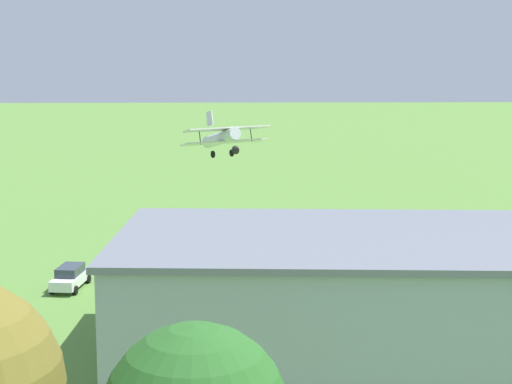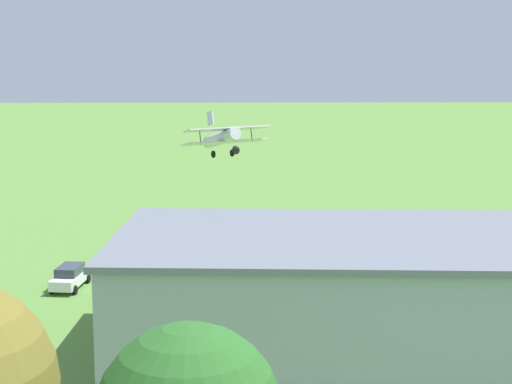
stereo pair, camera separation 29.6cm
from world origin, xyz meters
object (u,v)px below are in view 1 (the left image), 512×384
Objects in this scene: car_orange at (477,274)px; person_at_fence_line at (457,283)px; hangar at (347,295)px; car_white at (70,277)px; car_green at (171,282)px; person_watching_takeoff at (381,260)px; biplane at (223,137)px.

car_orange is 2.55× the size of person_at_fence_line.
hangar is 22.63m from car_white.
person_at_fence_line is (-19.67, 0.87, 0.01)m from car_green.
car_green is at bearing -2.53° from person_at_fence_line.
hangar reaches higher than person_watching_takeoff.
person_watching_takeoff is at bearing -158.41° from car_green.
car_orange is (-11.24, -13.71, -2.57)m from hangar.
biplane reaches higher than car_white.
car_white is (10.58, 17.18, -8.12)m from biplane.
hangar reaches higher than car_white.
person_watching_takeoff is (-15.64, -6.19, -0.10)m from car_green.
biplane is 21.75m from car_white.
biplane is 1.74× the size of car_white.
car_orange is 21.83m from car_green.
person_watching_takeoff is (-22.84, -4.55, -0.07)m from car_white.
hangar is at bearing 74.49° from person_watching_takeoff.
biplane is 26.51m from car_orange.
car_white is (28.98, -0.09, -0.01)m from car_orange.
car_green is at bearing 167.20° from car_white.
car_green is at bearing 79.81° from biplane.
car_green is (3.38, 18.82, -8.09)m from biplane.
person_at_fence_line is (-26.87, 2.51, 0.04)m from car_white.
car_green is 0.99× the size of car_white.
biplane is at bearing -50.40° from person_at_fence_line.
car_white is at bearing -0.18° from car_orange.
person_at_fence_line is at bearing 174.67° from car_white.
hangar is 3.20× the size of biplane.
person_at_fence_line is at bearing 129.60° from biplane.
person_at_fence_line is (-16.29, 19.69, -8.08)m from biplane.
car_orange is 0.97× the size of car_white.
person_watching_takeoff is at bearing -105.51° from hangar.
car_orange is at bearing 136.80° from biplane.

